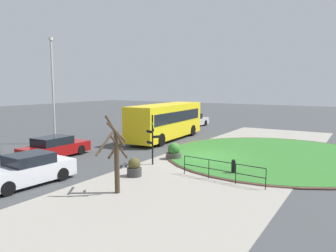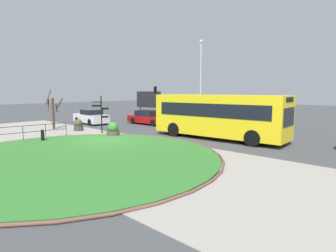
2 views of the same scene
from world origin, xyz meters
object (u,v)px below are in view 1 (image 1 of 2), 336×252
bollard_foreground (233,167)px  car_far_lane (55,147)px  bus_yellow (166,121)px  car_oncoming (193,121)px  street_tree_bare (116,155)px  lamppost_tall (53,88)px  planter_kerbside (174,152)px  planter_near_signpost (134,168)px  signpost_directional (152,137)px  car_near_lane (27,170)px

bollard_foreground → car_far_lane: bearing=100.0°
bus_yellow → car_oncoming: (9.17, 2.10, -0.97)m
street_tree_bare → car_oncoming: bearing=19.0°
lamppost_tall → street_tree_bare: lamppost_tall is taller
car_oncoming → street_tree_bare: bearing=-159.5°
lamppost_tall → planter_kerbside: size_ratio=7.86×
car_oncoming → planter_near_signpost: 20.81m
bollard_foreground → planter_kerbside: 4.68m
bus_yellow → car_oncoming: 9.45m
car_far_lane → street_tree_bare: bearing=-113.5°
signpost_directional → car_far_lane: bearing=103.6°
signpost_directional → bollard_foreground: size_ratio=3.59×
planter_near_signpost → street_tree_bare: 2.93m
signpost_directional → bollard_foreground: (0.42, -4.75, -1.24)m
signpost_directional → car_oncoming: 18.30m
bus_yellow → car_far_lane: (-9.62, 2.47, -0.98)m
lamppost_tall → signpost_directional: bearing=-99.6°
bollard_foreground → car_oncoming: bearing=32.9°
planter_near_signpost → car_oncoming: bearing=18.7°
signpost_directional → planter_kerbside: size_ratio=2.80×
bollard_foreground → planter_near_signpost: size_ratio=0.84×
car_far_lane → car_oncoming: 18.79m
planter_kerbside → street_tree_bare: bearing=-170.3°
car_oncoming → planter_kerbside: bearing=-155.6°
signpost_directional → lamppost_tall: 11.00m
car_near_lane → bollard_foreground: bearing=134.8°
car_near_lane → planter_kerbside: size_ratio=4.29×
bus_yellow → street_tree_bare: 14.16m
car_far_lane → lamppost_tall: lamppost_tall is taller
planter_kerbside → street_tree_bare: street_tree_bare is taller
bus_yellow → lamppost_tall: 9.44m
bus_yellow → car_near_lane: bus_yellow is taller
car_oncoming → street_tree_bare: street_tree_bare is taller
car_near_lane → planter_kerbside: 8.70m
bus_yellow → car_oncoming: bearing=9.5°
bus_yellow → car_near_lane: size_ratio=2.09×
bollard_foreground → planter_near_signpost: (-2.91, 4.18, 0.02)m
bus_yellow → car_far_lane: size_ratio=2.04×
signpost_directional → car_oncoming: (17.21, 6.12, -1.00)m
bus_yellow → signpost_directional: bearing=-156.8°
planter_kerbside → bus_yellow: bearing=35.4°
bus_yellow → car_near_lane: 14.28m
bollard_foreground → lamppost_tall: (1.35, 15.24, 3.99)m
signpost_directional → lamppost_tall: (1.78, 10.50, 2.75)m
car_far_lane → bollard_foreground: bearing=-80.3°
bollard_foreground → car_far_lane: (-1.99, 11.24, 0.22)m
car_near_lane → lamppost_tall: 11.61m
lamppost_tall → bollard_foreground: bearing=-95.1°
bus_yellow → planter_near_signpost: bus_yellow is taller
bollard_foreground → bus_yellow: bus_yellow is taller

